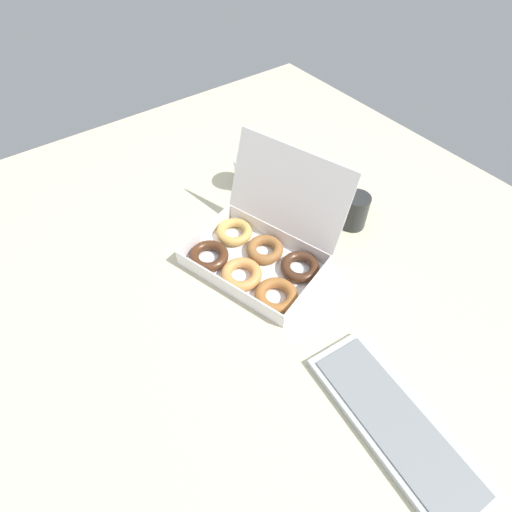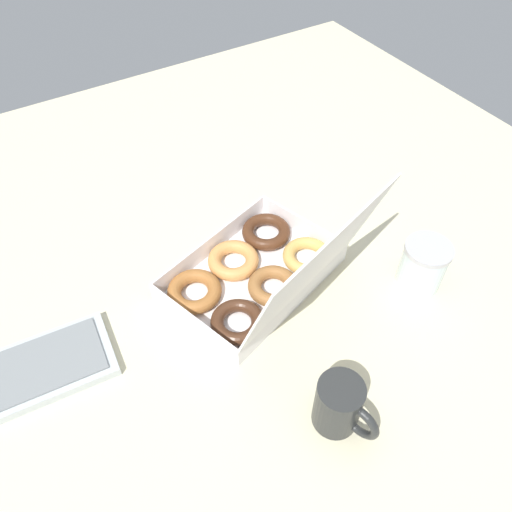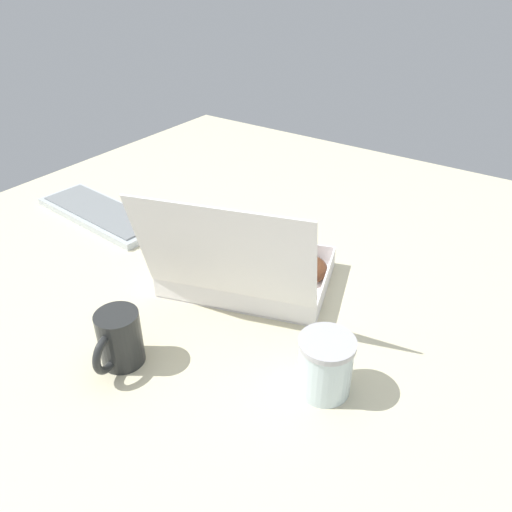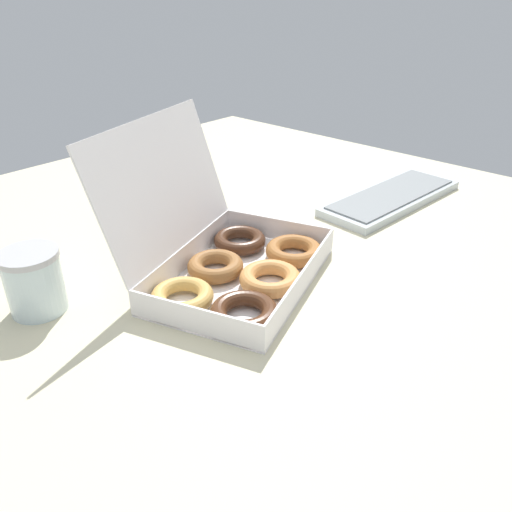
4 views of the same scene
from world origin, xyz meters
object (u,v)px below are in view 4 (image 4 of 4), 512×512
object	(u,v)px
donut_box	(234,262)
keyboard	(390,197)
coffee_mug	(143,199)
glass_jar	(34,281)

from	to	relation	value
donut_box	keyboard	bearing A→B (deg)	-3.49
coffee_mug	keyboard	bearing A→B (deg)	-36.80
keyboard	coffee_mug	xyz separation A→B (cm)	(-46.84, 35.04, 4.29)
donut_box	keyboard	size ratio (longest dim) A/B	1.02
coffee_mug	donut_box	bearing A→B (deg)	-97.82
donut_box	glass_jar	size ratio (longest dim) A/B	3.98
keyboard	glass_jar	size ratio (longest dim) A/B	3.92
keyboard	glass_jar	bearing A→B (deg)	165.68
glass_jar	coffee_mug	bearing A→B (deg)	24.46
keyboard	glass_jar	distance (cm)	82.00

